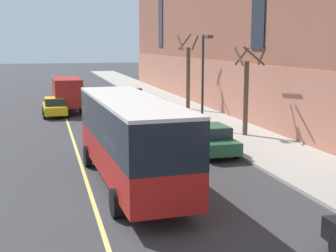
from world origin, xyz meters
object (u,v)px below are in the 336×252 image
parked_car_darkgray_0 (156,110)px  street_tree_far_downtown (188,73)px  box_truck (67,92)px  street_tree_far_uptown (247,89)px  taxi_cab (55,107)px  parked_car_green_4 (210,139)px  parked_car_silver_1 (132,95)px  city_bus (130,136)px  street_lamp (204,71)px

parked_car_darkgray_0 → street_tree_far_downtown: bearing=46.9°
box_truck → street_tree_far_uptown: street_tree_far_uptown is taller
parked_car_darkgray_0 → taxi_cab: 8.43m
parked_car_green_4 → street_tree_far_downtown: bearing=77.0°
street_tree_far_uptown → parked_car_darkgray_0: bearing=115.4°
box_truck → street_tree_far_uptown: 17.74m
taxi_cab → parked_car_silver_1: bearing=42.1°
city_bus → street_lamp: size_ratio=1.76×
parked_car_silver_1 → parked_car_darkgray_0: bearing=-90.5°
taxi_cab → city_bus: bearing=-82.9°
taxi_cab → street_tree_far_downtown: size_ratio=0.65×
street_tree_far_uptown → street_lamp: 3.31m
parked_car_green_4 → street_lamp: 7.09m
parked_car_silver_1 → taxi_cab: same height
box_truck → street_lamp: 14.72m
parked_car_darkgray_0 → street_tree_far_uptown: bearing=-64.6°
parked_car_silver_1 → taxi_cab: (-7.63, -6.89, -0.00)m
box_truck → street_tree_far_downtown: street_tree_far_downtown is taller
street_tree_far_uptown → street_lamp: (-1.95, 2.49, 0.97)m
box_truck → taxi_cab: bearing=-113.3°
city_bus → taxi_cab: 20.36m
parked_car_silver_1 → parked_car_green_4: 22.34m
city_bus → parked_car_silver_1: (5.12, 27.05, -1.33)m
parked_car_silver_1 → street_tree_far_uptown: (3.74, -18.76, 2.27)m
taxi_cab → street_lamp: (9.42, -9.38, 3.24)m
city_bus → street_tree_far_uptown: 12.16m
taxi_cab → street_tree_far_uptown: street_tree_far_uptown is taller
parked_car_darkgray_0 → parked_car_green_4: bearing=-89.2°
parked_car_darkgray_0 → street_lamp: size_ratio=0.68×
taxi_cab → street_tree_far_uptown: (11.37, -11.87, 2.27)m
city_bus → street_lamp: 12.94m
parked_car_darkgray_0 → parked_car_silver_1: same height
box_truck → street_lamp: bearing=-55.0°
parked_car_green_4 → street_lamp: size_ratio=0.76×
parked_car_silver_1 → street_tree_far_downtown: size_ratio=0.66×
city_bus → box_truck: size_ratio=1.46×
city_bus → street_tree_far_downtown: 22.27m
parked_car_green_4 → box_truck: (-6.60, 17.97, 0.91)m
street_tree_far_uptown → street_tree_far_downtown: 12.14m
street_tree_far_downtown → box_truck: bearing=167.5°
street_lamp → box_truck: bearing=125.0°
street_tree_far_downtown → street_lamp: (-1.89, -9.64, 0.68)m
parked_car_darkgray_0 → parked_car_silver_1: 10.68m
city_bus → street_tree_far_uptown: bearing=43.1°
city_bus → parked_car_darkgray_0: bearing=73.0°
parked_car_green_4 → city_bus: bearing=-137.7°
box_truck → street_tree_far_downtown: bearing=-12.5°
city_bus → parked_car_darkgray_0: size_ratio=2.60×
parked_car_darkgray_0 → parked_car_green_4: size_ratio=0.89×
parked_car_silver_1 → street_tree_far_downtown: (3.69, -6.63, 2.56)m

